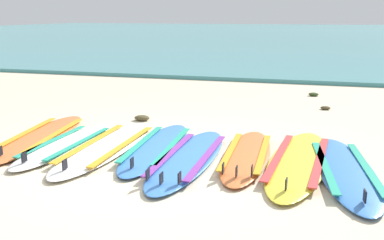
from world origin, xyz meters
TOP-DOWN VIEW (x-y plane):
  - ground_plane at (0.00, 0.00)m, footprint 80.00×80.00m
  - sea at (0.00, 36.42)m, footprint 80.00×60.00m
  - surfboard_0 at (-1.70, 0.51)m, footprint 0.93×2.53m
  - surfboard_1 at (-1.16, 0.27)m, footprint 0.57×2.16m
  - surfboard_2 at (-0.60, 0.33)m, footprint 0.64×2.53m
  - surfboard_3 at (0.01, 0.48)m, footprint 0.70×2.32m
  - surfboard_4 at (0.52, 0.18)m, footprint 0.62×2.41m
  - surfboard_5 at (1.16, 0.46)m, footprint 0.61×2.18m
  - surfboard_6 at (1.77, 0.41)m, footprint 0.84×2.59m
  - surfboard_7 at (2.26, 0.25)m, footprint 0.88×2.45m
  - seaweed_clump_near_shoreline at (2.11, 3.55)m, footprint 0.17×0.14m
  - seaweed_clump_mid_sand at (1.89, 4.87)m, footprint 0.21×0.17m
  - seaweed_clump_by_the_boards at (-0.75, 1.88)m, footprint 0.25×0.20m

SIDE VIEW (x-z plane):
  - ground_plane at x=0.00m, z-range 0.00..0.00m
  - seaweed_clump_near_shoreline at x=2.11m, z-range 0.00..0.06m
  - seaweed_clump_mid_sand at x=1.89m, z-range 0.00..0.07m
  - surfboard_6 at x=1.77m, z-range -0.05..0.13m
  - surfboard_2 at x=-0.60m, z-range -0.05..0.13m
  - surfboard_0 at x=-1.70m, z-range -0.05..0.13m
  - surfboard_7 at x=2.26m, z-range -0.05..0.13m
  - surfboard_3 at x=0.01m, z-range -0.05..0.13m
  - surfboard_1 at x=-1.16m, z-range -0.05..0.13m
  - surfboard_4 at x=0.52m, z-range -0.05..0.13m
  - surfboard_5 at x=1.16m, z-range -0.05..0.13m
  - seaweed_clump_by_the_boards at x=-0.75m, z-range 0.00..0.09m
  - sea at x=0.00m, z-range 0.00..0.10m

